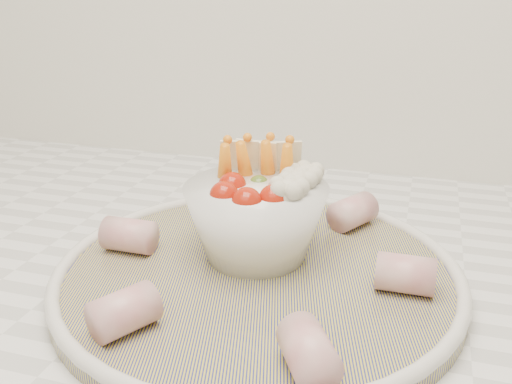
% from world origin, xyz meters
% --- Properties ---
extents(serving_platter, '(0.43, 0.43, 0.02)m').
position_xyz_m(serving_platter, '(0.11, 1.42, 0.93)').
color(serving_platter, navy).
rests_on(serving_platter, kitchen_counter).
extents(veggie_bowl, '(0.13, 0.13, 0.10)m').
position_xyz_m(veggie_bowl, '(0.10, 1.45, 0.97)').
color(veggie_bowl, white).
rests_on(veggie_bowl, serving_platter).
extents(cured_meat_rolls, '(0.29, 0.30, 0.03)m').
position_xyz_m(cured_meat_rolls, '(0.11, 1.42, 0.95)').
color(cured_meat_rolls, '#B8545D').
rests_on(cured_meat_rolls, serving_platter).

